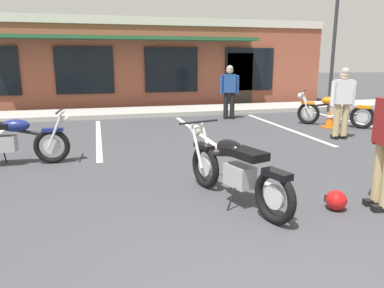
{
  "coord_description": "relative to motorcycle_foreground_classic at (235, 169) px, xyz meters",
  "views": [
    {
      "loc": [
        -1.22,
        -2.07,
        1.87
      ],
      "look_at": [
        0.19,
        3.43,
        0.55
      ],
      "focal_mm": 34.42,
      "sensor_mm": 36.0,
      "label": 1
    }
  ],
  "objects": [
    {
      "name": "person_in_shorts_foreground",
      "position": [
        3.86,
        3.13,
        0.49
      ],
      "size": [
        0.61,
        0.32,
        1.68
      ],
      "color": "black",
      "rests_on": "ground_plane"
    },
    {
      "name": "helmet_on_pavement",
      "position": [
        1.15,
        -0.56,
        -0.33
      ],
      "size": [
        0.26,
        0.26,
        0.26
      ],
      "color": "#B71414",
      "rests_on": "ground_plane"
    },
    {
      "name": "brick_storefront_building",
      "position": [
        -0.46,
        12.59,
        1.24
      ],
      "size": [
        16.23,
        6.11,
        3.4
      ],
      "color": "brown",
      "rests_on": "ground_plane"
    },
    {
      "name": "sidewalk_kerb",
      "position": [
        -0.47,
        8.42,
        -0.39
      ],
      "size": [
        22.0,
        1.8,
        0.14
      ],
      "primitive_type": "cube",
      "color": "#A8A59E",
      "rests_on": "ground_plane"
    },
    {
      "name": "parking_lot_lamp_post",
      "position": [
        6.42,
        7.22,
        2.97
      ],
      "size": [
        0.24,
        0.76,
        5.36
      ],
      "color": "#2D2D33",
      "rests_on": "ground_plane"
    },
    {
      "name": "ground_plane",
      "position": [
        -0.47,
        1.22,
        -0.46
      ],
      "size": [
        80.0,
        80.0,
        0.0
      ],
      "primitive_type": "plane",
      "color": "#3D3D42"
    },
    {
      "name": "motorcycle_blue_standard",
      "position": [
        4.74,
        4.65,
        0.0
      ],
      "size": [
        1.67,
        1.63,
        0.98
      ],
      "color": "black",
      "rests_on": "ground_plane"
    },
    {
      "name": "motorcycle_foreground_classic",
      "position": [
        0.0,
        0.0,
        0.0
      ],
      "size": [
        0.97,
        2.05,
        0.98
      ],
      "color": "black",
      "rests_on": "ground_plane"
    },
    {
      "name": "person_in_black_shirt",
      "position": [
        2.33,
        6.63,
        0.49
      ],
      "size": [
        0.61,
        0.34,
        1.68
      ],
      "color": "black",
      "rests_on": "ground_plane"
    },
    {
      "name": "painted_stall_lines",
      "position": [
        -0.47,
        4.82,
        -0.46
      ],
      "size": [
        12.64,
        4.8,
        0.01
      ],
      "color": "silver",
      "rests_on": "ground_plane"
    },
    {
      "name": "traffic_cone",
      "position": [
        4.52,
        4.48,
        -0.2
      ],
      "size": [
        0.34,
        0.34,
        0.53
      ],
      "color": "orange",
      "rests_on": "ground_plane"
    },
    {
      "name": "motorcycle_red_sportbike",
      "position": [
        -3.24,
        2.65,
        0.0
      ],
      "size": [
        2.11,
        0.66,
        0.98
      ],
      "color": "black",
      "rests_on": "ground_plane"
    }
  ]
}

